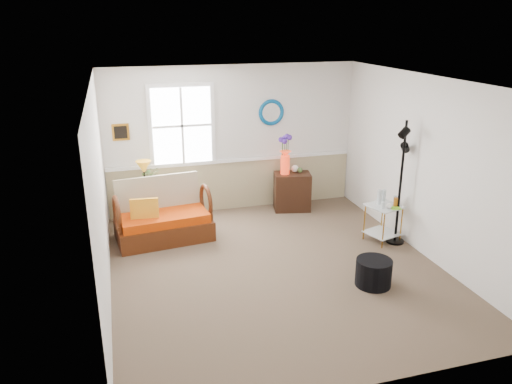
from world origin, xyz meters
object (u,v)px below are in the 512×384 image
object	(u,v)px
side_table	(383,223)
floor_lamp	(400,184)
cabinet	(292,192)
ottoman	(374,272)
lamp_stand	(145,205)
loveseat	(163,211)

from	to	relation	value
side_table	floor_lamp	xyz separation A→B (m)	(0.18, -0.10, 0.67)
cabinet	ottoman	xyz separation A→B (m)	(0.08, -2.90, -0.16)
side_table	floor_lamp	bearing A→B (deg)	-29.57
ottoman	floor_lamp	bearing A→B (deg)	48.20
lamp_stand	floor_lamp	bearing A→B (deg)	-26.86
side_table	cabinet	bearing A→B (deg)	117.86
cabinet	floor_lamp	xyz separation A→B (m)	(1.08, -1.80, 0.62)
lamp_stand	floor_lamp	world-z (taller)	floor_lamp
cabinet	side_table	world-z (taller)	cabinet
ottoman	lamp_stand	bearing A→B (deg)	132.32
lamp_stand	floor_lamp	xyz separation A→B (m)	(3.71, -1.88, 0.65)
ottoman	side_table	bearing A→B (deg)	56.20
lamp_stand	floor_lamp	distance (m)	4.21
loveseat	side_table	xyz separation A→B (m)	(3.29, -1.03, -0.18)
side_table	floor_lamp	world-z (taller)	floor_lamp
side_table	ottoman	bearing A→B (deg)	-123.80
cabinet	floor_lamp	size ratio (longest dim) A/B	0.36
lamp_stand	ottoman	distance (m)	4.04
loveseat	cabinet	bearing A→B (deg)	8.93
lamp_stand	side_table	distance (m)	3.95
lamp_stand	cabinet	world-z (taller)	cabinet
lamp_stand	floor_lamp	size ratio (longest dim) A/B	0.33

